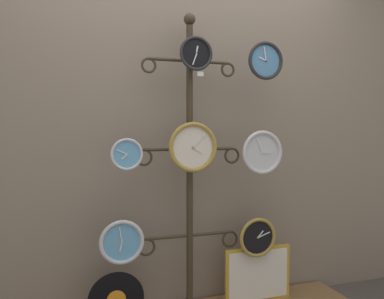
# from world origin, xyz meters

# --- Properties ---
(shop_wall) EXTENTS (4.40, 0.04, 2.80)m
(shop_wall) POSITION_xyz_m (0.00, 0.57, 1.40)
(shop_wall) COLOR gray
(shop_wall) RESTS_ON ground_plane
(display_stand) EXTENTS (0.71, 0.34, 1.98)m
(display_stand) POSITION_xyz_m (0.00, 0.41, 0.76)
(display_stand) COLOR #382D1E
(display_stand) RESTS_ON ground_plane
(clock_top_center) EXTENTS (0.21, 0.04, 0.21)m
(clock_top_center) POSITION_xyz_m (0.01, 0.32, 1.71)
(clock_top_center) COLOR black
(clock_top_right) EXTENTS (0.25, 0.04, 0.25)m
(clock_top_right) POSITION_xyz_m (0.48, 0.30, 1.69)
(clock_top_right) COLOR #4C84B2
(clock_middle_left) EXTENTS (0.19, 0.04, 0.19)m
(clock_middle_left) POSITION_xyz_m (-0.42, 0.31, 1.09)
(clock_middle_left) COLOR #60A8DB
(clock_middle_center) EXTENTS (0.32, 0.04, 0.32)m
(clock_middle_center) POSITION_xyz_m (-0.01, 0.32, 1.13)
(clock_middle_center) COLOR silver
(clock_middle_right) EXTENTS (0.29, 0.04, 0.29)m
(clock_middle_right) POSITION_xyz_m (0.46, 0.30, 1.09)
(clock_middle_right) COLOR silver
(clock_bottom_left) EXTENTS (0.27, 0.04, 0.27)m
(clock_bottom_left) POSITION_xyz_m (-0.45, 0.32, 0.57)
(clock_bottom_left) COLOR #60A8DB
(clock_bottom_right) EXTENTS (0.27, 0.04, 0.27)m
(clock_bottom_right) POSITION_xyz_m (0.45, 0.32, 0.52)
(clock_bottom_right) COLOR black
(picture_frame) EXTENTS (0.48, 0.02, 0.38)m
(picture_frame) POSITION_xyz_m (0.47, 0.36, 0.25)
(picture_frame) COLOR gold
(picture_frame) RESTS_ON low_shelf
(price_tag_upper) EXTENTS (0.04, 0.00, 0.03)m
(price_tag_upper) POSITION_xyz_m (0.04, 0.31, 1.58)
(price_tag_upper) COLOR white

